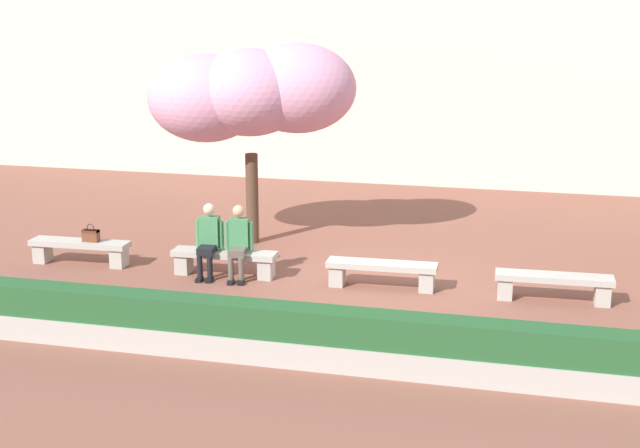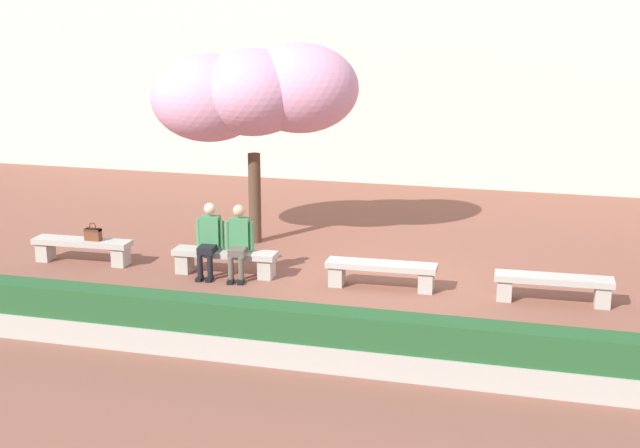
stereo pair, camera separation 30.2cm
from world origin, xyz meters
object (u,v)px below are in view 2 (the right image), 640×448
Objects in this scene: stone_bench_west_end at (82,247)px; cherry_tree_main at (254,93)px; handbag at (93,234)px; stone_bench_near_east at (553,285)px; person_seated_right at (239,239)px; stone_bench_near_west at (225,258)px; person_seated_left at (209,237)px; stone_bench_center at (381,271)px.

stone_bench_west_end is 4.39m from cherry_tree_main.
handbag reaches higher than stone_bench_west_end.
stone_bench_near_east is 0.47× the size of cherry_tree_main.
stone_bench_near_east is 1.46× the size of person_seated_right.
person_seated_left is (-0.27, -0.05, 0.39)m from stone_bench_near_west.
stone_bench_center is at bearing 0.00° from stone_bench_near_west.
stone_bench_near_west is at bearing 169.66° from person_seated_right.
cherry_tree_main reaches higher than handbag.
stone_bench_west_end is 5.57× the size of handbag.
person_seated_right reaches higher than stone_bench_near_east.
handbag is at bearing 178.89° from person_seated_right.
stone_bench_near_east is at bearing -21.23° from cherry_tree_main.
cherry_tree_main is (-5.87, 2.28, 2.69)m from stone_bench_near_east.
stone_bench_center is 5.57× the size of handbag.
stone_bench_near_west is 5.57× the size of handbag.
stone_bench_near_east is 8.25m from handbag.
stone_bench_near_west and stone_bench_center have the same top height.
stone_bench_west_end is at bearing -138.93° from cherry_tree_main.
stone_bench_center is 2.83m from stone_bench_near_east.
person_seated_left is 3.81× the size of handbag.
cherry_tree_main is (2.61, 2.28, 2.69)m from stone_bench_west_end.
handbag is (-2.88, 0.06, -0.12)m from person_seated_right.
stone_bench_near_east is at bearing -0.02° from handbag.
stone_bench_west_end is at bearing 178.81° from person_seated_left.
stone_bench_near_east is at bearing 0.00° from stone_bench_center.
cherry_tree_main is (-0.50, 2.33, 2.30)m from person_seated_right.
handbag is at bearing 179.98° from stone_bench_near_east.
person_seated_left is 1.00× the size of person_seated_right.
stone_bench_near_west is 0.49m from person_seated_right.
cherry_tree_main is (-0.21, 2.28, 2.69)m from stone_bench_near_west.
person_seated_right is 3.31m from cherry_tree_main.
handbag is (-2.59, 0.00, 0.27)m from stone_bench_near_west.
person_seated_right reaches higher than handbag.
person_seated_left reaches higher than stone_bench_near_east.
stone_bench_near_west is at bearing 0.00° from stone_bench_west_end.
person_seated_left reaches higher than stone_bench_near_west.
cherry_tree_main is at bearing 88.67° from person_seated_left.
person_seated_left is (-3.09, -0.05, 0.39)m from stone_bench_center.
stone_bench_west_end is 8.48m from stone_bench_near_east.
stone_bench_near_east is (8.48, 0.00, 0.00)m from stone_bench_west_end.
handbag is at bearing 179.93° from stone_bench_near_west.
stone_bench_near_west is 1.00× the size of stone_bench_center.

